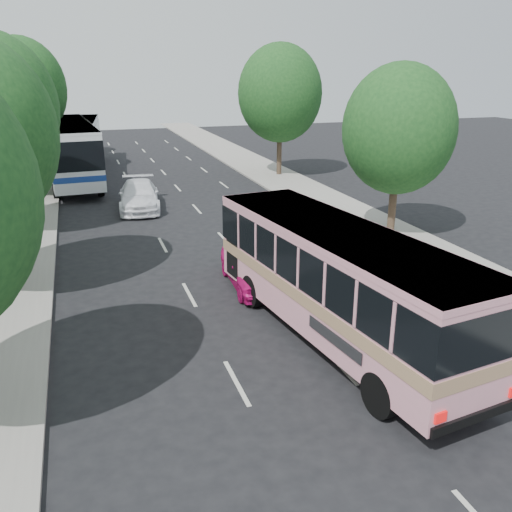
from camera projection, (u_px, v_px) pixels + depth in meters
name	position (u px, v px, depth m)	size (l,w,h in m)	color
ground	(279.00, 337.00, 16.25)	(120.00, 120.00, 0.00)	black
sidewalk_left	(23.00, 204.00, 31.64)	(4.00, 90.00, 0.15)	#9E998E
sidewalk_right	(293.00, 186.00, 36.67)	(4.00, 90.00, 0.12)	#9E998E
tree_left_d	(11.00, 104.00, 31.54)	(5.52, 5.52, 8.60)	#38281E
tree_left_e	(21.00, 85.00, 38.48)	(6.30, 6.30, 9.82)	#38281E
tree_left_f	(27.00, 88.00, 45.73)	(5.88, 5.88, 9.16)	#38281E
tree_right_near	(401.00, 125.00, 24.25)	(5.10, 5.10, 7.95)	#38281E
tree_right_far	(281.00, 90.00, 38.37)	(6.00, 6.00, 9.35)	#38281E
pink_bus	(338.00, 273.00, 15.46)	(4.09, 10.88, 3.39)	pink
pink_taxi	(253.00, 266.00, 19.86)	(1.77, 4.40, 1.50)	#D3126F
white_pickup	(139.00, 196.00, 30.66)	(2.18, 5.35, 1.55)	white
tour_coach_front	(69.00, 147.00, 37.00)	(3.95, 13.98, 4.13)	white
tour_coach_rear	(79.00, 141.00, 42.08)	(3.81, 12.69, 3.74)	white
taxi_roof_sign	(253.00, 245.00, 19.58)	(0.55, 0.18, 0.18)	silver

